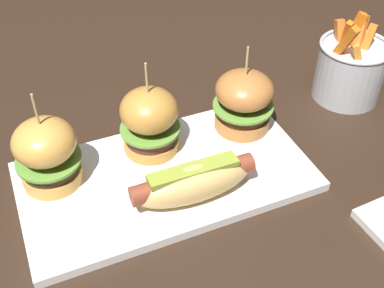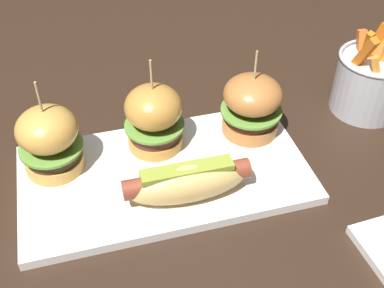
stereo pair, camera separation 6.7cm
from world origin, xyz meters
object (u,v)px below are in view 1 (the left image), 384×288
platter_main (166,177)px  slider_center (147,121)px  slider_right (244,101)px  fries_bucket (350,69)px  slider_left (47,153)px  hot_dog (193,181)px

platter_main → slider_center: size_ratio=2.77×
slider_right → fries_bucket: slider_right is taller
slider_left → slider_center: 0.14m
hot_dog → fries_bucket: (0.34, 0.13, 0.01)m
slider_left → slider_center: (0.14, 0.01, 0.00)m
hot_dog → fries_bucket: fries_bucket is taller
hot_dog → slider_left: (-0.16, 0.10, 0.02)m
slider_left → slider_right: 0.29m
platter_main → hot_dog: size_ratio=2.38×
platter_main → slider_right: slider_right is taller
hot_dog → slider_center: (-0.02, 0.11, 0.02)m
slider_right → hot_dog: bearing=-140.0°
platter_main → hot_dog: (0.02, -0.05, 0.03)m
hot_dog → slider_center: 0.12m
platter_main → hot_dog: hot_dog is taller
platter_main → slider_left: size_ratio=2.79×
hot_dog → slider_right: 0.17m
slider_left → fries_bucket: slider_left is taller
hot_dog → fries_bucket: bearing=20.7°
hot_dog → fries_bucket: size_ratio=1.13×
hot_dog → slider_center: bearing=101.0°
platter_main → slider_center: (-0.00, 0.06, 0.06)m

